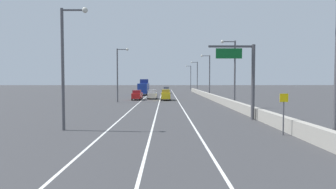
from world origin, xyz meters
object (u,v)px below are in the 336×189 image
(lamp_post_right_near, at_px, (332,53))
(lamp_post_left_mid, at_px, (119,71))
(car_yellow_2, at_px, (166,95))
(lamp_post_left_near, at_px, (66,60))
(speed_advisory_sign, at_px, (284,111))
(box_truck, at_px, (144,88))
(overhead_sign_gantry, at_px, (246,72))
(lamp_post_right_second, at_px, (233,69))
(lamp_post_right_fifth, at_px, (190,76))
(lamp_post_right_third, at_px, (208,73))
(car_red_0, at_px, (137,95))
(lamp_post_right_fourth, at_px, (196,75))
(car_white_1, at_px, (152,94))
(car_gray_3, at_px, (166,90))

(lamp_post_right_near, xyz_separation_m, lamp_post_left_mid, (-18.07, 36.04, 0.00))
(car_yellow_2, bearing_deg, lamp_post_left_near, -102.79)
(speed_advisory_sign, relative_size, box_truck, 0.36)
(overhead_sign_gantry, height_order, lamp_post_right_second, lamp_post_right_second)
(lamp_post_right_second, height_order, lamp_post_right_fifth, same)
(lamp_post_right_second, height_order, lamp_post_right_third, same)
(car_red_0, relative_size, box_truck, 0.55)
(lamp_post_left_mid, bearing_deg, lamp_post_left_near, -89.03)
(lamp_post_right_second, bearing_deg, car_yellow_2, 121.00)
(lamp_post_left_mid, bearing_deg, car_yellow_2, 29.65)
(car_red_0, bearing_deg, speed_advisory_sign, -69.71)
(car_red_0, bearing_deg, lamp_post_right_fifth, 75.23)
(car_yellow_2, bearing_deg, lamp_post_right_near, -76.69)
(lamp_post_right_near, xyz_separation_m, lamp_post_right_fourth, (-0.12, 75.10, 0.00))
(car_red_0, xyz_separation_m, car_white_1, (2.92, 2.92, -0.03))
(lamp_post_left_mid, distance_m, car_red_0, 7.84)
(car_white_1, distance_m, box_truck, 16.65)
(lamp_post_right_near, distance_m, car_yellow_2, 42.19)
(speed_advisory_sign, distance_m, car_gray_3, 68.83)
(speed_advisory_sign, height_order, lamp_post_left_mid, lamp_post_left_mid)
(lamp_post_right_fifth, relative_size, lamp_post_left_mid, 1.00)
(lamp_post_right_fourth, height_order, lamp_post_right_fifth, same)
(lamp_post_left_mid, bearing_deg, lamp_post_right_fifth, 74.26)
(overhead_sign_gantry, height_order, lamp_post_right_third, lamp_post_right_third)
(lamp_post_right_fourth, bearing_deg, lamp_post_right_second, -90.05)
(car_yellow_2, bearing_deg, lamp_post_left_mid, -150.35)
(lamp_post_right_third, bearing_deg, car_white_1, -156.78)
(box_truck, bearing_deg, overhead_sign_gantry, -74.31)
(lamp_post_right_second, relative_size, lamp_post_right_fifth, 1.00)
(lamp_post_right_fifth, bearing_deg, speed_advisory_sign, -90.77)
(lamp_post_right_fourth, height_order, lamp_post_left_mid, same)
(lamp_post_right_near, height_order, car_white_1, lamp_post_right_near)
(lamp_post_left_near, relative_size, car_yellow_2, 2.04)
(overhead_sign_gantry, distance_m, car_gray_3, 60.39)
(overhead_sign_gantry, distance_m, speed_advisory_sign, 9.07)
(car_red_0, bearing_deg, car_gray_3, 78.90)
(speed_advisory_sign, height_order, car_white_1, speed_advisory_sign)
(lamp_post_right_fifth, distance_m, car_yellow_2, 60.25)
(lamp_post_right_near, relative_size, car_yellow_2, 2.04)
(lamp_post_right_second, bearing_deg, car_red_0, 132.20)
(lamp_post_left_mid, distance_m, car_gray_3, 37.36)
(speed_advisory_sign, xyz_separation_m, car_red_0, (-14.07, 38.06, -0.78))
(lamp_post_right_near, bearing_deg, overhead_sign_gantry, 98.12)
(speed_advisory_sign, height_order, car_red_0, speed_advisory_sign)
(lamp_post_right_near, relative_size, lamp_post_right_fifth, 1.00)
(box_truck, bearing_deg, car_yellow_2, -74.03)
(overhead_sign_gantry, bearing_deg, box_truck, 105.69)
(overhead_sign_gantry, xyz_separation_m, lamp_post_left_near, (-15.81, -6.32, 0.82))
(lamp_post_left_near, relative_size, lamp_post_left_mid, 1.00)
(lamp_post_right_fourth, height_order, car_white_1, lamp_post_right_fourth)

